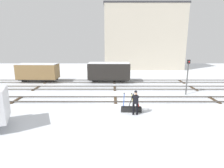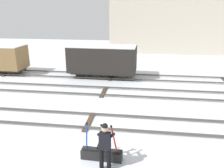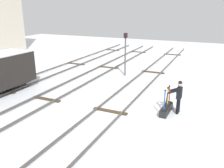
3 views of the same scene
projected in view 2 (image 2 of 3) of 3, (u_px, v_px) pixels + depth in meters
The scene contains 8 objects.
ground_plane at pixel (89, 122), 11.32m from camera, with size 60.00×60.00×0.00m, color silver.
track_main_line at pixel (89, 120), 11.28m from camera, with size 44.00×1.94×0.18m.
track_siding_near at pixel (104, 91), 15.28m from camera, with size 44.00×1.94×0.18m.
track_siding_far at pixel (111, 76), 18.61m from camera, with size 44.00×1.94×0.18m.
switch_lever_frame at pixel (102, 153), 8.51m from camera, with size 1.53×0.42×1.45m.
rail_worker at pixel (105, 144), 7.74m from camera, with size 0.55×0.67×1.78m.
apartment_building at pixel (172, 2), 28.22m from camera, with size 15.14×5.14×12.08m.
freight_car_back_track at pixel (102, 60), 18.28m from camera, with size 5.35×2.29×2.53m.
Camera 2 is at (2.47, -9.92, 5.32)m, focal length 37.14 mm.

